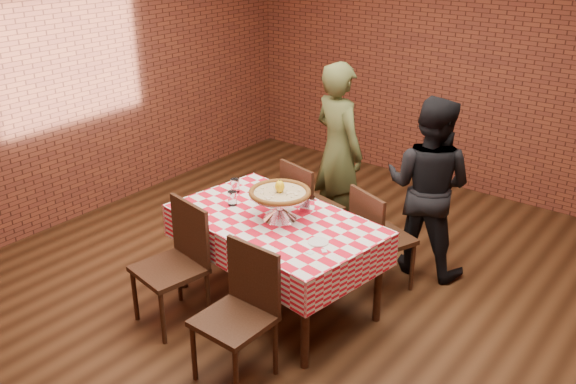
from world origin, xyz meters
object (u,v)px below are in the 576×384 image
(table, at_px, (276,262))
(condiment_caddy, at_px, (307,204))
(diner_black, at_px, (428,187))
(chair_near_right, at_px, (234,319))
(diner_olive, at_px, (338,151))
(pizza, at_px, (280,193))
(water_glass_left, at_px, (232,198))
(water_glass_right, at_px, (235,185))
(chair_far_left, at_px, (313,208))
(chair_far_right, at_px, (383,239))
(chair_near_left, at_px, (169,268))
(pizza_stand, at_px, (280,206))

(table, height_order, condiment_caddy, condiment_caddy)
(condiment_caddy, xyz_separation_m, diner_black, (0.55, 0.97, -0.04))
(chair_near_right, distance_m, diner_olive, 2.33)
(pizza, bearing_deg, diner_olive, 104.88)
(water_glass_left, bearing_deg, water_glass_right, 127.26)
(table, height_order, diner_black, diner_black)
(table, bearing_deg, water_glass_right, 162.31)
(chair_near_right, bearing_deg, diner_olive, 108.14)
(table, height_order, chair_far_left, chair_far_left)
(condiment_caddy, bearing_deg, chair_far_left, 117.50)
(chair_near_right, relative_size, chair_far_right, 1.03)
(condiment_caddy, bearing_deg, water_glass_left, -157.41)
(chair_near_right, bearing_deg, diner_black, 82.36)
(pizza, bearing_deg, water_glass_left, -174.81)
(pizza, xyz_separation_m, diner_olive, (-0.35, 1.33, -0.13))
(chair_far_right, bearing_deg, chair_far_left, 12.13)
(diner_olive, bearing_deg, diner_black, -168.62)
(diner_black, bearing_deg, chair_far_right, 70.11)
(pizza, relative_size, chair_near_left, 0.50)
(table, height_order, pizza, pizza)
(pizza_stand, bearing_deg, chair_far_right, 54.38)
(chair_near_right, xyz_separation_m, diner_black, (0.33, 2.07, 0.32))
(diner_black, bearing_deg, chair_near_left, 53.84)
(water_glass_right, xyz_separation_m, chair_near_left, (0.10, -0.86, -0.35))
(chair_far_right, xyz_separation_m, diner_olive, (-0.86, 0.62, 0.39))
(pizza, relative_size, condiment_caddy, 3.64)
(chair_near_left, bearing_deg, water_glass_left, 95.18)
(diner_black, bearing_deg, diner_olive, -12.54)
(water_glass_right, bearing_deg, water_glass_left, -52.74)
(pizza_stand, height_order, condiment_caddy, pizza_stand)
(water_glass_left, relative_size, chair_near_right, 0.12)
(water_glass_right, bearing_deg, table, -17.69)
(condiment_caddy, bearing_deg, pizza, -114.95)
(chair_near_right, bearing_deg, chair_near_left, 168.89)
(water_glass_right, height_order, diner_olive, diner_olive)
(pizza_stand, distance_m, chair_far_left, 0.97)
(pizza, distance_m, chair_near_left, 0.99)
(pizza_stand, bearing_deg, chair_far_left, 109.00)
(pizza_stand, relative_size, chair_far_right, 0.51)
(condiment_caddy, height_order, diner_olive, diner_olive)
(pizza, relative_size, diner_olive, 0.28)
(condiment_caddy, bearing_deg, chair_near_left, -126.89)
(chair_far_left, distance_m, diner_black, 1.05)
(pizza, height_order, water_glass_right, pizza)
(table, height_order, water_glass_left, water_glass_left)
(diner_black, bearing_deg, chair_far_left, 16.28)
(pizza, bearing_deg, chair_far_left, 109.00)
(table, relative_size, chair_near_left, 1.68)
(diner_olive, bearing_deg, chair_far_left, 116.48)
(table, bearing_deg, pizza_stand, 32.86)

